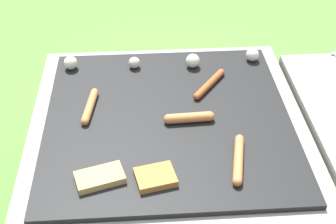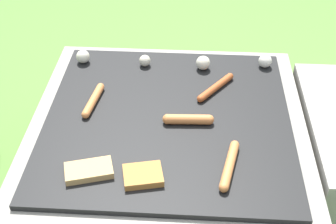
% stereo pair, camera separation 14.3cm
% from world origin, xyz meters
% --- Properties ---
extents(ground_plane, '(14.00, 14.00, 0.00)m').
position_xyz_m(ground_plane, '(0.00, 0.00, 0.00)').
color(ground_plane, '#567F38').
extents(grill, '(0.85, 0.85, 0.42)m').
position_xyz_m(grill, '(0.00, 0.00, 0.21)').
color(grill, gray).
rests_on(grill, ground_plane).
extents(sausage_mid_right, '(0.12, 0.16, 0.02)m').
position_xyz_m(sausage_mid_right, '(0.15, 0.15, 0.43)').
color(sausage_mid_right, '#A34C23').
rests_on(sausage_mid_right, grill).
extents(sausage_back_left, '(0.06, 0.19, 0.03)m').
position_xyz_m(sausage_back_left, '(0.18, -0.21, 0.44)').
color(sausage_back_left, '#C6753D').
rests_on(sausage_back_left, grill).
extents(sausage_front_center, '(0.16, 0.04, 0.03)m').
position_xyz_m(sausage_front_center, '(0.06, -0.03, 0.44)').
color(sausage_front_center, '#C6753D').
rests_on(sausage_front_center, grill).
extents(sausage_front_right, '(0.05, 0.17, 0.02)m').
position_xyz_m(sausage_front_right, '(-0.24, 0.05, 0.43)').
color(sausage_front_right, '#C6753D').
rests_on(sausage_front_right, grill).
extents(bread_slice_right, '(0.12, 0.10, 0.02)m').
position_xyz_m(bread_slice_right, '(-0.05, -0.26, 0.43)').
color(bread_slice_right, '#B27033').
rests_on(bread_slice_right, grill).
extents(bread_slice_left, '(0.14, 0.10, 0.02)m').
position_xyz_m(bread_slice_left, '(-0.20, -0.25, 0.43)').
color(bread_slice_left, tan).
rests_on(bread_slice_left, grill).
extents(mushroom_row, '(0.69, 0.08, 0.05)m').
position_xyz_m(mushroom_row, '(0.01, 0.29, 0.45)').
color(mushroom_row, beige).
rests_on(mushroom_row, grill).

